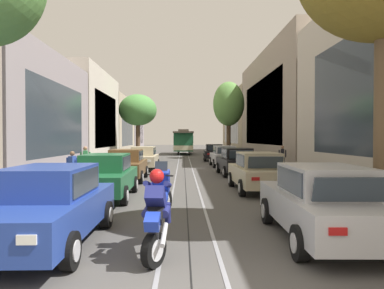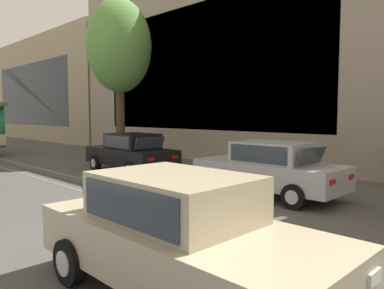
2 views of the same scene
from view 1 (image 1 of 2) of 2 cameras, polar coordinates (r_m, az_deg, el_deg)
name	(u,v)px [view 1 (image 1 of 2)]	position (r m, az deg, el deg)	size (l,w,h in m)	color
ground_plane	(184,163)	(29.34, -1.28, -3.16)	(160.00, 160.00, 0.00)	#4C4947
trolley_track_rails	(184,160)	(33.72, -1.31, -2.60)	(1.14, 71.93, 0.01)	gray
building_facade_left	(86,121)	(37.22, -17.21, 3.71)	(5.91, 63.63, 8.54)	gray
building_facade_right	(292,109)	(33.44, 16.30, 5.65)	(5.55, 63.63, 10.52)	beige
parked_car_blue_near_left	(48,205)	(7.63, -22.72, -9.29)	(2.00, 4.36, 1.58)	#233D93
parked_car_green_second_left	(105,176)	(12.78, -14.15, -5.08)	(2.05, 4.38, 1.58)	#1E6038
parked_car_brown_mid_left	(126,165)	(17.85, -10.86, -3.32)	(2.06, 4.39, 1.58)	brown
parked_car_beige_fourth_left	(144,158)	(23.76, -8.03, -2.23)	(2.02, 4.37, 1.58)	#C1B28E
parked_car_silver_near_right	(322,202)	(7.91, 20.80, -8.91)	(2.10, 4.40, 1.58)	#B7B7BC
parked_car_beige_second_right	(258,171)	(14.31, 10.83, -4.41)	(2.03, 4.37, 1.58)	#C1B28E
parked_car_black_mid_right	(236,161)	(20.30, 7.38, -2.79)	(2.12, 4.41, 1.58)	black
parked_car_silver_fourth_right	(224,156)	(26.34, 5.34, -1.90)	(2.04, 4.38, 1.58)	#B7B7BC
parked_car_black_fifth_right	(214,152)	(32.79, 3.65, -1.31)	(2.11, 4.41, 1.58)	black
street_tree_kerb_left_second	(138,110)	(36.57, -8.96, 5.59)	(3.93, 4.11, 6.74)	brown
street_tree_kerb_right_second	(229,104)	(36.68, 6.09, 6.61)	(3.29, 3.07, 8.11)	#4C3826
cable_car_trolley	(184,142)	(46.01, -1.37, 0.44)	(2.73, 9.16, 3.28)	#1E5B38
motorcycle_with_rider	(158,208)	(6.33, -5.67, -10.42)	(0.53, 1.88, 1.71)	black
pedestrian_on_left_pavement	(282,156)	(25.04, 14.75, -1.80)	(0.55, 0.40, 1.63)	#282D38
pedestrian_on_right_pavement	(85,161)	(18.85, -17.25, -2.56)	(0.55, 0.39, 1.73)	#4C4233
pedestrian_crossing_far	(72,166)	(16.85, -19.22, -3.36)	(0.55, 0.40, 1.56)	slate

